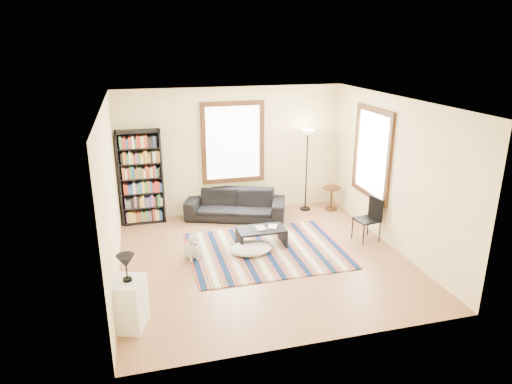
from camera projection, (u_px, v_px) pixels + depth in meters
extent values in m
cube|color=#9E6E48|center=(263.00, 261.00, 8.24)|extent=(5.00, 5.00, 0.10)
cube|color=white|center=(264.00, 98.00, 7.31)|extent=(5.00, 5.00, 0.10)
cube|color=#FFF4AB|center=(232.00, 151.00, 10.11)|extent=(5.00, 0.10, 2.80)
cube|color=#FFF4AB|center=(321.00, 247.00, 5.44)|extent=(5.00, 0.10, 2.80)
cube|color=#FFF4AB|center=(107.00, 197.00, 7.15)|extent=(0.10, 5.00, 2.80)
cube|color=#FFF4AB|center=(397.00, 174.00, 8.39)|extent=(0.10, 5.00, 2.80)
cube|color=white|center=(233.00, 143.00, 9.97)|extent=(1.20, 0.06, 1.60)
cube|color=white|center=(372.00, 153.00, 9.04)|extent=(0.06, 1.20, 1.60)
cube|color=#0C1E3E|center=(266.00, 250.00, 8.51)|extent=(2.82, 2.26, 0.02)
imported|color=black|center=(236.00, 204.00, 9.99)|extent=(2.29, 1.53, 0.62)
cube|color=black|center=(141.00, 178.00, 9.54)|extent=(0.90, 0.30, 2.00)
cube|color=black|center=(261.00, 237.00, 8.65)|extent=(0.91, 0.52, 0.36)
imported|color=beige|center=(256.00, 229.00, 8.57)|extent=(0.23, 0.18, 0.02)
imported|color=beige|center=(268.00, 226.00, 8.67)|extent=(0.23, 0.27, 0.02)
ellipsoid|color=silver|center=(251.00, 248.00, 8.38)|extent=(0.93, 0.81, 0.20)
cylinder|color=#432410|center=(331.00, 198.00, 10.51)|extent=(0.44, 0.44, 0.54)
cube|color=black|center=(367.00, 220.00, 8.82)|extent=(0.48, 0.47, 0.86)
cube|color=white|center=(130.00, 304.00, 6.18)|extent=(0.52, 0.59, 0.70)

